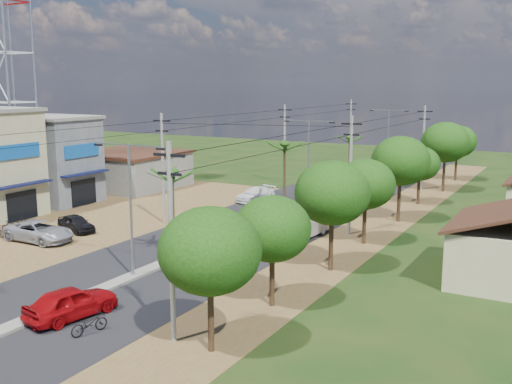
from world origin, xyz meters
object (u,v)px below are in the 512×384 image
(car_white_far, at_px, (255,195))
(car_silver_mid, at_px, (305,227))
(car_parked_silver, at_px, (39,232))
(car_parked_dark, at_px, (76,224))
(car_red_near, at_px, (71,303))
(moto_rider_east, at_px, (89,324))

(car_white_far, bearing_deg, car_silver_mid, -33.60)
(car_parked_silver, height_order, car_parked_dark, car_parked_silver)
(car_red_near, relative_size, car_parked_dark, 1.22)
(car_red_near, bearing_deg, car_parked_silver, -24.88)
(car_white_far, relative_size, moto_rider_east, 2.47)
(car_silver_mid, xyz_separation_m, car_parked_dark, (-16.17, -7.17, -0.16))
(car_parked_silver, xyz_separation_m, car_parked_dark, (0.16, 3.43, -0.10))
(car_red_near, bearing_deg, car_silver_mid, -89.20)
(car_white_far, relative_size, car_parked_dark, 1.20)
(car_white_far, bearing_deg, car_parked_silver, -95.25)
(car_silver_mid, distance_m, car_white_far, 14.23)
(car_white_far, distance_m, car_parked_silver, 21.67)
(car_red_near, relative_size, car_white_far, 1.02)
(moto_rider_east, bearing_deg, car_silver_mid, -78.62)
(car_parked_dark, bearing_deg, car_red_near, -119.04)
(car_silver_mid, relative_size, car_parked_dark, 1.29)
(car_parked_silver, height_order, moto_rider_east, car_parked_silver)
(car_silver_mid, distance_m, moto_rider_east, 20.87)
(car_white_far, relative_size, car_parked_silver, 0.85)
(car_parked_dark, xyz_separation_m, moto_rider_east, (14.81, -13.65, -0.16))
(car_parked_silver, relative_size, moto_rider_east, 2.92)
(car_red_near, height_order, car_parked_silver, car_red_near)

